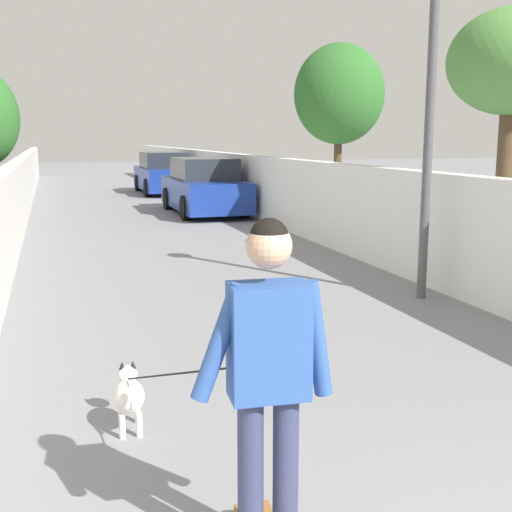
% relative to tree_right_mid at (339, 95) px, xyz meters
% --- Properties ---
extents(ground_plane, '(80.00, 80.00, 0.00)m').
position_rel_tree_right_mid_xyz_m(ground_plane, '(1.00, 4.26, -3.07)').
color(ground_plane, gray).
extents(wall_left, '(48.00, 0.30, 1.55)m').
position_rel_tree_right_mid_xyz_m(wall_left, '(-1.00, 7.25, -2.30)').
color(wall_left, silver).
rests_on(wall_left, ground).
extents(fence_right, '(48.00, 0.30, 1.63)m').
position_rel_tree_right_mid_xyz_m(fence_right, '(-1.00, 1.27, -2.26)').
color(fence_right, white).
rests_on(fence_right, ground).
extents(tree_right_mid, '(2.09, 2.09, 4.24)m').
position_rel_tree_right_mid_xyz_m(tree_right_mid, '(0.00, 0.00, 0.00)').
color(tree_right_mid, '#473523').
rests_on(tree_right_mid, ground).
extents(tree_right_far, '(1.96, 1.96, 4.07)m').
position_rel_tree_right_mid_xyz_m(tree_right_far, '(-5.50, -0.36, 0.13)').
color(tree_right_far, '#473523').
rests_on(tree_right_far, ground).
extents(lamp_post, '(0.36, 0.36, 4.19)m').
position_rel_tree_right_mid_xyz_m(lamp_post, '(-6.76, 1.82, -0.19)').
color(lamp_post, '#4C4C51').
rests_on(lamp_post, ground).
extents(person_skateboarder, '(0.25, 0.71, 1.68)m').
position_rel_tree_right_mid_xyz_m(person_skateboarder, '(-11.32, 5.52, -2.01)').
color(person_skateboarder, '#333859').
rests_on(person_skateboarder, skateboard).
extents(dog, '(2.03, 0.63, 1.06)m').
position_rel_tree_right_mid_xyz_m(dog, '(-9.59, 6.01, -2.80)').
color(dog, white).
rests_on(dog, ground).
extents(car_near, '(4.28, 1.80, 1.54)m').
position_rel_tree_right_mid_xyz_m(car_near, '(3.54, 2.42, -2.36)').
color(car_near, navy).
rests_on(car_near, ground).
extents(car_far, '(4.21, 1.80, 1.54)m').
position_rel_tree_right_mid_xyz_m(car_far, '(10.38, 2.42, -2.36)').
color(car_far, navy).
rests_on(car_far, ground).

